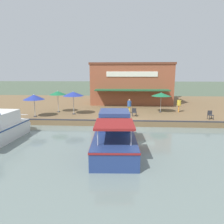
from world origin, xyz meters
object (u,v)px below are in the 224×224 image
object	(u,v)px
patio_umbrella_mid_patio_right	(58,93)
person_at_quay_edge	(179,103)
patio_umbrella_back_row	(73,94)
cafe_chair_mid_patio	(134,112)
cafe_chair_under_first_umbrella	(123,113)
tree_behind_restaurant	(163,74)
person_mid_patio	(129,104)
motorboat_fourth_along	(114,134)
patio_umbrella_by_entrance	(161,94)
tree_upstream_bank	(134,76)
cafe_chair_facing_river	(210,114)
patio_umbrella_far_corner	(34,97)
mooring_post	(112,115)
waterfront_restaurant	(131,83)

from	to	relation	value
patio_umbrella_mid_patio_right	person_at_quay_edge	bearing A→B (deg)	93.30
patio_umbrella_back_row	patio_umbrella_mid_patio_right	bearing A→B (deg)	-118.30
cafe_chair_mid_patio	cafe_chair_under_first_umbrella	world-z (taller)	same
patio_umbrella_back_row	tree_behind_restaurant	size ratio (longest dim) A/B	0.41
person_mid_patio	motorboat_fourth_along	size ratio (longest dim) A/B	0.20
patio_umbrella_by_entrance	tree_upstream_bank	bearing A→B (deg)	-169.37
person_at_quay_edge	tree_behind_restaurant	distance (m)	13.75
cafe_chair_facing_river	patio_umbrella_far_corner	bearing A→B (deg)	-90.24
person_mid_patio	motorboat_fourth_along	bearing A→B (deg)	-7.81
tree_upstream_bank	patio_umbrella_mid_patio_right	bearing A→B (deg)	-34.67
patio_umbrella_back_row	patio_umbrella_far_corner	world-z (taller)	patio_umbrella_back_row
patio_umbrella_mid_patio_right	cafe_chair_mid_patio	distance (m)	9.19
cafe_chair_mid_patio	tree_behind_restaurant	size ratio (longest dim) A/B	0.14
cafe_chair_facing_river	motorboat_fourth_along	xyz separation A→B (m)	(6.53, -9.25, -0.16)
patio_umbrella_far_corner	cafe_chair_facing_river	distance (m)	18.04
cafe_chair_mid_patio	motorboat_fourth_along	bearing A→B (deg)	-13.17
cafe_chair_under_first_umbrella	person_at_quay_edge	size ratio (longest dim) A/B	0.52
cafe_chair_under_first_umbrella	mooring_post	bearing A→B (deg)	-38.29
patio_umbrella_back_row	tree_upstream_bank	size ratio (longest dim) A/B	0.40
person_at_quay_edge	motorboat_fourth_along	bearing A→B (deg)	-35.11
patio_umbrella_far_corner	cafe_chair_under_first_umbrella	size ratio (longest dim) A/B	2.79
cafe_chair_mid_patio	tree_upstream_bank	xyz separation A→B (m)	(-15.62, 0.72, 3.61)
patio_umbrella_mid_patio_right	person_mid_patio	size ratio (longest dim) A/B	1.57
patio_umbrella_mid_patio_right	cafe_chair_facing_river	distance (m)	16.66
patio_umbrella_mid_patio_right	cafe_chair_facing_river	xyz separation A→B (m)	(2.76, 16.34, -1.77)
cafe_chair_under_first_umbrella	motorboat_fourth_along	distance (m)	6.73
patio_umbrella_back_row	patio_umbrella_mid_patio_right	size ratio (longest dim) A/B	1.02
waterfront_restaurant	patio_umbrella_by_entrance	bearing A→B (deg)	21.00
motorboat_fourth_along	patio_umbrella_back_row	bearing A→B (deg)	-148.67
cafe_chair_under_first_umbrella	waterfront_restaurant	bearing A→B (deg)	174.37
mooring_post	tree_upstream_bank	distance (m)	18.29
waterfront_restaurant	cafe_chair_facing_river	size ratio (longest dim) A/B	13.96
cafe_chair_facing_river	tree_upstream_bank	size ratio (longest dim) A/B	0.13
person_mid_patio	patio_umbrella_mid_patio_right	bearing A→B (deg)	-90.63
cafe_chair_facing_river	person_at_quay_edge	xyz separation A→B (m)	(-3.57, -2.15, 0.55)
cafe_chair_facing_river	cafe_chair_under_first_umbrella	distance (m)	8.73
person_mid_patio	patio_umbrella_by_entrance	bearing A→B (deg)	100.85
cafe_chair_mid_patio	cafe_chair_under_first_umbrella	distance (m)	1.44
person_mid_patio	tree_behind_restaurant	size ratio (longest dim) A/B	0.26
patio_umbrella_back_row	mooring_post	bearing A→B (deg)	58.34
person_at_quay_edge	mooring_post	xyz separation A→B (m)	(4.71, -7.61, -0.50)
cafe_chair_mid_patio	motorboat_fourth_along	world-z (taller)	motorboat_fourth_along
patio_umbrella_mid_patio_right	person_at_quay_edge	world-z (taller)	patio_umbrella_mid_patio_right
patio_umbrella_back_row	patio_umbrella_far_corner	bearing A→B (deg)	-67.83
patio_umbrella_back_row	tree_upstream_bank	distance (m)	16.79
motorboat_fourth_along	waterfront_restaurant	bearing A→B (deg)	174.79
patio_umbrella_mid_patio_right	mooring_post	distance (m)	7.83
patio_umbrella_back_row	mooring_post	world-z (taller)	patio_umbrella_back_row
cafe_chair_facing_river	cafe_chair_under_first_umbrella	size ratio (longest dim) A/B	1.00
patio_umbrella_mid_patio_right	cafe_chair_facing_river	bearing A→B (deg)	80.42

